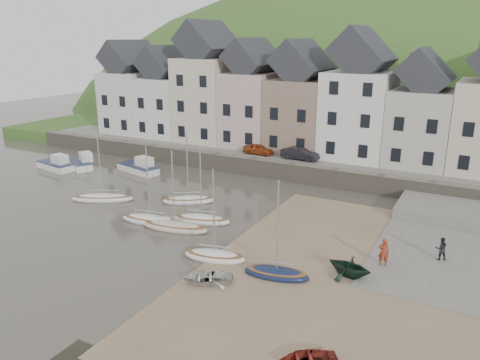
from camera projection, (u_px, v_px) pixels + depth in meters
The scene contains 25 objects.
ground at pixel (199, 243), 32.66m from camera, with size 160.00×160.00×0.00m, color #454036.
quay_land at pixel (337, 145), 59.38m from camera, with size 90.00×30.00×1.50m, color #386026.
quay_street at pixel (305, 158), 49.46m from camera, with size 70.00×7.00×0.10m, color slate.
seawall at pixel (292, 172), 46.71m from camera, with size 70.00×1.20×1.80m, color slate.
beach at pixel (355, 279), 27.65m from camera, with size 18.00×26.00×0.06m, color #7F664D.
slipway at pixel (442, 242), 32.56m from camera, with size 8.00×18.00×0.12m, color slate.
hillside at pixel (349, 208), 90.68m from camera, with size 134.40×84.00×84.00m.
townhouse_terrace at pixel (334, 101), 49.93m from camera, with size 61.05×8.00×13.93m.
sailboat_0 at pixel (103, 198), 41.07m from camera, with size 5.52×3.95×6.32m.
sailboat_1 at pixel (189, 200), 40.55m from camera, with size 4.62×3.74×6.32m.
sailboat_2 at pixel (175, 227), 34.80m from camera, with size 5.47×2.49×6.32m.
sailboat_3 at pixel (150, 220), 36.11m from camera, with size 5.04×2.31×6.32m.
sailboat_4 at pixel (202, 219), 36.21m from camera, with size 4.80×2.64×6.32m.
sailboat_5 at pixel (276, 273), 27.89m from camera, with size 4.21×2.26×6.32m.
sailboat_6 at pixel (215, 256), 30.11m from camera, with size 4.34×2.37×6.32m.
motorboat_0 at pixel (81, 162), 51.62m from camera, with size 4.81×3.83×1.70m.
motorboat_1 at pixel (56, 164), 50.76m from camera, with size 5.08×2.54×1.70m.
motorboat_2 at pixel (139, 167), 49.72m from camera, with size 5.55×2.91×1.70m.
rowboat_white at pixel (207, 277), 27.17m from camera, with size 2.11×2.96×0.61m, color silver.
rowboat_green at pixel (350, 266), 27.72m from camera, with size 2.29×2.65×1.40m, color black.
rowboat_red at pixel (307, 359), 20.33m from camera, with size 1.85×2.59×0.54m, color maroon.
person_red at pixel (384, 252), 28.94m from camera, with size 0.65×0.43×1.79m, color maroon.
person_dark at pixel (441, 249), 29.72m from camera, with size 0.74×0.58×1.52m, color black.
car_left at pixel (258, 149), 50.73m from camera, with size 1.36×3.38×1.15m, color #973C16.
car_right at pixel (300, 153), 48.49m from camera, with size 1.40×4.00×1.32m, color black.
Camera 1 is at (16.74, -25.00, 13.74)m, focal length 34.83 mm.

